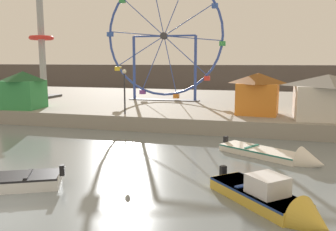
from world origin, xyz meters
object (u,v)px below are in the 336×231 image
(drop_tower_steel_tower, at_px, (41,39))
(carnival_booth_green_kiosk, at_px, (24,89))
(ferris_wheel_blue_frame, at_px, (164,38))
(carnival_booth_orange_canopy, at_px, (258,93))
(carnival_booth_white_ticket, at_px, (327,96))
(motorboat_mustard_yellow, at_px, (275,202))
(promenade_lamp_near, at_px, (124,84))
(motorboat_white_red_stripe, at_px, (282,156))

(drop_tower_steel_tower, distance_m, carnival_booth_green_kiosk, 10.84)
(ferris_wheel_blue_frame, distance_m, drop_tower_steel_tower, 13.86)
(carnival_booth_orange_canopy, bearing_deg, ferris_wheel_blue_frame, 146.81)
(drop_tower_steel_tower, xyz_separation_m, carnival_booth_white_ticket, (28.06, -8.13, -4.75))
(carnival_booth_white_ticket, bearing_deg, carnival_booth_orange_canopy, 166.61)
(ferris_wheel_blue_frame, bearing_deg, carnival_booth_white_ticket, -31.31)
(carnival_booth_orange_canopy, xyz_separation_m, carnival_booth_green_kiosk, (-19.23, -1.76, 0.01))
(motorboat_mustard_yellow, height_order, drop_tower_steel_tower, drop_tower_steel_tower)
(motorboat_mustard_yellow, xyz_separation_m, promenade_lamp_near, (-10.81, 12.88, 3.01))
(carnival_booth_orange_canopy, distance_m, carnival_booth_green_kiosk, 19.31)
(ferris_wheel_blue_frame, relative_size, carnival_booth_orange_canopy, 3.60)
(carnival_booth_orange_canopy, bearing_deg, motorboat_white_red_stripe, -74.58)
(motorboat_mustard_yellow, height_order, carnival_booth_green_kiosk, carnival_booth_green_kiosk)
(carnival_booth_green_kiosk, bearing_deg, promenade_lamp_near, -9.81)
(carnival_booth_green_kiosk, bearing_deg, motorboat_white_red_stripe, -23.91)
(promenade_lamp_near, bearing_deg, motorboat_white_red_stripe, -28.71)
(ferris_wheel_blue_frame, bearing_deg, carnival_booth_green_kiosk, -136.13)
(carnival_booth_white_ticket, height_order, carnival_booth_green_kiosk, carnival_booth_green_kiosk)
(motorboat_mustard_yellow, xyz_separation_m, ferris_wheel_blue_frame, (-10.58, 22.92, 7.04))
(drop_tower_steel_tower, distance_m, carnival_booth_white_ticket, 29.60)
(motorboat_mustard_yellow, xyz_separation_m, carnival_booth_green_kiosk, (-20.29, 13.58, 2.39))
(promenade_lamp_near, bearing_deg, carnival_booth_white_ticket, 5.52)
(motorboat_white_red_stripe, distance_m, ferris_wheel_blue_frame, 20.89)
(carnival_booth_white_ticket, relative_size, carnival_booth_green_kiosk, 1.37)
(carnival_booth_green_kiosk, bearing_deg, carnival_booth_white_ticket, -3.92)
(carnival_booth_white_ticket, bearing_deg, carnival_booth_green_kiosk, -178.97)
(motorboat_mustard_yellow, relative_size, carnival_booth_green_kiosk, 1.36)
(motorboat_white_red_stripe, bearing_deg, drop_tower_steel_tower, 178.33)
(drop_tower_steel_tower, xyz_separation_m, carnival_booth_green_kiosk, (4.14, -8.83, -4.73))
(carnival_booth_orange_canopy, relative_size, promenade_lamp_near, 1.03)
(carnival_booth_white_ticket, distance_m, carnival_booth_green_kiosk, 23.93)
(motorboat_white_red_stripe, height_order, carnival_booth_orange_canopy, carnival_booth_orange_canopy)
(carnival_booth_orange_canopy, height_order, carnival_booth_white_ticket, carnival_booth_orange_canopy)
(ferris_wheel_blue_frame, relative_size, carnival_booth_green_kiosk, 3.68)
(drop_tower_steel_tower, distance_m, carnival_booth_orange_canopy, 24.87)
(motorboat_mustard_yellow, distance_m, promenade_lamp_near, 17.08)
(carnival_booth_white_ticket, bearing_deg, ferris_wheel_blue_frame, 148.07)
(drop_tower_steel_tower, height_order, carnival_booth_white_ticket, drop_tower_steel_tower)
(motorboat_white_red_stripe, height_order, carnival_booth_white_ticket, carnival_booth_white_ticket)
(ferris_wheel_blue_frame, height_order, carnival_booth_orange_canopy, ferris_wheel_blue_frame)
(motorboat_white_red_stripe, relative_size, carnival_booth_orange_canopy, 1.63)
(motorboat_white_red_stripe, distance_m, drop_tower_steel_tower, 30.32)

